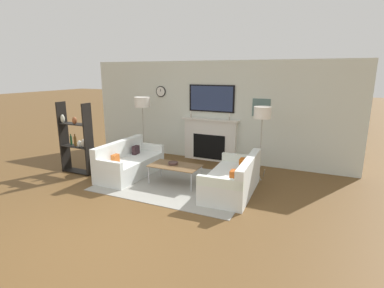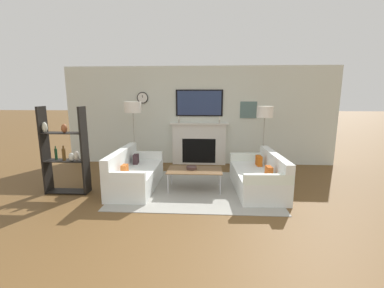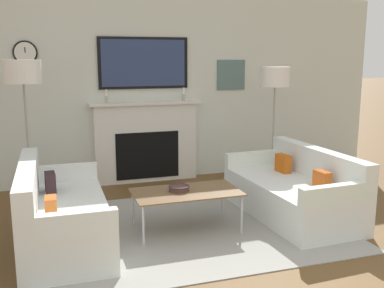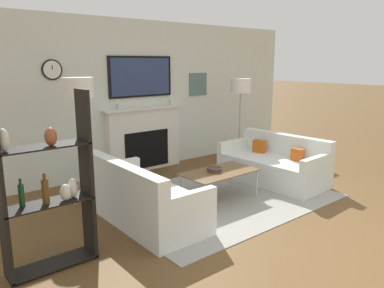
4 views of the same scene
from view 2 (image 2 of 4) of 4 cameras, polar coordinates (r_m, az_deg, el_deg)
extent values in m
plane|color=brown|center=(3.36, -1.06, -24.02)|extent=(60.00, 60.00, 0.00)
cube|color=silver|center=(7.20, 1.62, 6.23)|extent=(7.50, 0.07, 2.70)
cube|color=silver|center=(7.19, 1.56, -0.10)|extent=(1.48, 0.16, 1.13)
cube|color=black|center=(7.14, 1.53, -1.54)|extent=(0.92, 0.01, 0.68)
cube|color=silver|center=(7.08, 1.58, 4.52)|extent=(1.60, 0.22, 0.04)
cylinder|color=#B2AD9E|center=(7.08, -2.94, 5.08)|extent=(0.04, 0.04, 0.10)
cylinder|color=white|center=(7.07, -2.95, 5.85)|extent=(0.03, 0.03, 0.09)
cylinder|color=#B2AD9E|center=(7.05, 6.11, 5.01)|extent=(0.04, 0.04, 0.10)
cylinder|color=white|center=(7.04, 6.13, 5.78)|extent=(0.03, 0.03, 0.09)
cube|color=black|center=(7.13, 1.63, 9.09)|extent=(1.29, 0.04, 0.72)
cube|color=navy|center=(7.11, 1.62, 9.09)|extent=(1.20, 0.01, 0.65)
cylinder|color=black|center=(7.34, -10.93, 10.06)|extent=(0.31, 0.02, 0.31)
cylinder|color=silver|center=(7.33, -10.96, 10.06)|extent=(0.27, 0.00, 0.27)
cube|color=black|center=(7.33, -10.98, 10.33)|extent=(0.01, 0.00, 0.07)
cube|color=slate|center=(7.23, 12.45, 7.42)|extent=(0.45, 0.02, 0.45)
cube|color=gray|center=(5.44, 0.85, -9.85)|extent=(3.18, 2.36, 0.01)
cube|color=silver|center=(5.56, -12.15, -7.41)|extent=(0.81, 1.77, 0.42)
cube|color=silver|center=(5.54, -15.48, -3.29)|extent=(0.17, 1.77, 0.39)
cube|color=silver|center=(6.25, -10.19, -2.47)|extent=(0.80, 0.11, 0.18)
cube|color=silver|center=(4.71, -15.05, -7.07)|extent=(0.80, 0.11, 0.18)
cube|color=#362428|center=(5.87, -12.35, -3.29)|extent=(0.11, 0.21, 0.21)
cube|color=#BD5D24|center=(5.15, -14.75, -5.50)|extent=(0.10, 0.19, 0.19)
cube|color=silver|center=(5.46, 14.12, -7.84)|extent=(0.94, 1.77, 0.41)
cube|color=silver|center=(5.45, 17.90, -3.90)|extent=(0.24, 1.74, 0.35)
cube|color=silver|center=(4.62, 16.63, -7.53)|extent=(0.86, 0.14, 0.18)
cube|color=silver|center=(6.15, 12.50, -2.80)|extent=(0.86, 0.14, 0.18)
cube|color=#B4501B|center=(5.05, 16.71, -5.87)|extent=(0.12, 0.20, 0.20)
cube|color=#C05614|center=(5.76, 14.64, -3.62)|extent=(0.12, 0.22, 0.22)
cube|color=brown|center=(5.25, 0.60, -5.80)|extent=(1.11, 0.61, 0.02)
cylinder|color=#B7B7BC|center=(5.12, -5.37, -8.83)|extent=(0.02, 0.02, 0.41)
cylinder|color=#B7B7BC|center=(5.07, 6.33, -9.05)|extent=(0.02, 0.02, 0.41)
cylinder|color=#B7B7BC|center=(5.61, -4.55, -7.02)|extent=(0.02, 0.02, 0.41)
cylinder|color=#B7B7BC|center=(5.57, 6.05, -7.20)|extent=(0.02, 0.02, 0.41)
cylinder|color=#47312C|center=(5.28, -0.10, -5.34)|extent=(0.21, 0.21, 0.05)
torus|color=#3D2726|center=(5.27, -0.10, -5.10)|extent=(0.22, 0.22, 0.02)
cylinder|color=#9E998E|center=(6.67, -11.52, -4.97)|extent=(0.09, 0.23, 0.28)
cylinder|color=#9E998E|center=(6.76, -12.96, -4.82)|extent=(0.17, 0.19, 0.28)
cylinder|color=#9E998E|center=(6.57, -12.93, -5.26)|extent=(0.23, 0.07, 0.28)
cylinder|color=#9E998E|center=(6.50, -12.74, 1.38)|extent=(0.02, 0.02, 1.23)
cylinder|color=white|center=(6.43, -13.02, 7.98)|extent=(0.41, 0.41, 0.26)
cylinder|color=#9E998E|center=(6.62, 16.11, -5.39)|extent=(0.09, 0.23, 0.27)
cylinder|color=#9E998E|center=(6.62, 14.45, -5.30)|extent=(0.17, 0.19, 0.27)
cylinder|color=#9E998E|center=(6.46, 15.25, -5.74)|extent=(0.23, 0.07, 0.27)
cylinder|color=#9E998E|center=(6.41, 15.58, 0.57)|extent=(0.02, 0.02, 1.15)
cylinder|color=white|center=(6.33, 15.90, 6.90)|extent=(0.38, 0.38, 0.26)
cube|color=black|center=(5.79, -29.83, -1.25)|extent=(0.04, 0.28, 1.72)
cube|color=black|center=(5.39, -22.73, -1.44)|extent=(0.04, 0.28, 1.72)
cube|color=black|center=(5.79, -25.71, -9.40)|extent=(0.84, 0.28, 0.02)
cube|color=black|center=(5.62, -26.23, -3.32)|extent=(0.84, 0.28, 0.01)
cube|color=black|center=(5.52, -26.71, 2.22)|extent=(0.84, 0.28, 0.02)
ellipsoid|color=silver|center=(5.48, -25.19, -2.62)|extent=(0.11, 0.11, 0.16)
ellipsoid|color=silver|center=(5.46, -24.25, -2.40)|extent=(0.10, 0.10, 0.20)
ellipsoid|color=silver|center=(5.65, -29.93, 3.22)|extent=(0.10, 0.10, 0.20)
cylinder|color=#194223|center=(5.74, -27.98, -2.01)|extent=(0.05, 0.05, 0.22)
cylinder|color=#194223|center=(5.72, -28.10, -0.68)|extent=(0.02, 0.02, 0.05)
cylinder|color=brown|center=(5.59, -26.58, -2.09)|extent=(0.07, 0.07, 0.24)
cylinder|color=brown|center=(5.56, -26.71, -0.60)|extent=(0.03, 0.03, 0.06)
ellipsoid|color=brown|center=(5.44, -26.52, 3.11)|extent=(0.11, 0.11, 0.17)
camera|label=1|loc=(2.79, 104.83, 7.75)|focal=28.00mm
camera|label=3|loc=(1.74, -60.65, 1.43)|focal=42.00mm
camera|label=4|loc=(4.04, -68.48, 4.63)|focal=35.00mm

